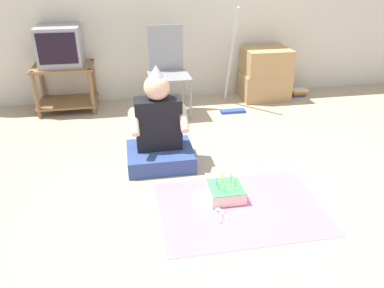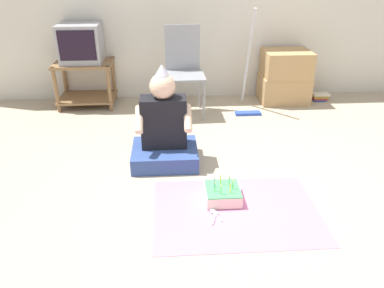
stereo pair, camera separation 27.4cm
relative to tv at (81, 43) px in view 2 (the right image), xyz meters
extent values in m
plane|color=tan|center=(1.44, -2.02, -0.72)|extent=(16.00, 16.00, 0.00)
cube|color=olive|center=(0.00, -0.01, -0.22)|extent=(0.64, 0.46, 0.03)
cube|color=olive|center=(0.00, -0.01, -0.63)|extent=(0.64, 0.46, 0.02)
cylinder|color=olive|center=(-0.29, -0.21, -0.46)|extent=(0.04, 0.04, 0.51)
cylinder|color=olive|center=(0.29, -0.21, -0.46)|extent=(0.04, 0.04, 0.51)
cylinder|color=olive|center=(-0.29, 0.19, -0.46)|extent=(0.04, 0.04, 0.51)
cylinder|color=olive|center=(0.29, 0.19, -0.46)|extent=(0.04, 0.04, 0.51)
cube|color=#99999E|center=(0.00, 0.00, 0.00)|extent=(0.45, 0.40, 0.41)
cube|color=black|center=(0.00, -0.20, 0.01)|extent=(0.39, 0.01, 0.31)
cube|color=gray|center=(1.12, -0.37, -0.28)|extent=(0.44, 0.43, 0.02)
cube|color=gray|center=(1.11, -0.18, -0.03)|extent=(0.38, 0.03, 0.49)
cylinder|color=gray|center=(0.93, -0.57, -0.50)|extent=(0.02, 0.02, 0.44)
cylinder|color=gray|center=(1.32, -0.55, -0.50)|extent=(0.02, 0.02, 0.44)
cylinder|color=gray|center=(0.92, -0.20, -0.50)|extent=(0.02, 0.02, 0.44)
cylinder|color=gray|center=(1.30, -0.18, -0.50)|extent=(0.02, 0.02, 0.44)
cube|color=tan|center=(2.32, -0.03, -0.56)|extent=(0.56, 0.42, 0.31)
cube|color=tan|center=(2.32, -0.03, -0.26)|extent=(0.53, 0.44, 0.29)
cube|color=#2D4CB2|center=(1.82, -0.43, -0.71)|extent=(0.28, 0.09, 0.03)
cylinder|color=#B7B7BC|center=(1.82, -0.25, -0.14)|extent=(0.03, 0.39, 1.10)
cube|color=#284793|center=(2.77, -0.04, -0.71)|extent=(0.15, 0.12, 0.02)
cube|color=#B72D28|center=(2.78, -0.04, -0.69)|extent=(0.16, 0.12, 0.02)
cube|color=#A88933|center=(2.79, -0.04, -0.67)|extent=(0.18, 0.12, 0.03)
cube|color=beige|center=(2.79, -0.04, -0.64)|extent=(0.20, 0.11, 0.02)
cube|color=#334C8C|center=(0.90, -1.43, -0.65)|extent=(0.55, 0.46, 0.14)
cube|color=black|center=(0.90, -1.39, -0.37)|extent=(0.37, 0.19, 0.43)
sphere|color=beige|center=(0.90, -1.39, -0.06)|extent=(0.21, 0.21, 0.21)
cone|color=silver|center=(0.90, -1.39, 0.07)|extent=(0.11, 0.11, 0.09)
cylinder|color=beige|center=(0.71, -1.49, -0.30)|extent=(0.06, 0.23, 0.19)
cylinder|color=beige|center=(1.09, -1.49, -0.30)|extent=(0.06, 0.23, 0.19)
cube|color=pink|center=(1.39, -2.16, -0.72)|extent=(1.14, 0.82, 0.01)
cube|color=#F4E0C6|center=(1.32, -2.02, -0.67)|extent=(0.25, 0.25, 0.08)
cube|color=#4CB266|center=(1.32, -2.02, -0.63)|extent=(0.24, 0.24, 0.01)
cylinder|color=#66C666|center=(1.38, -2.03, -0.59)|extent=(0.01, 0.01, 0.07)
sphere|color=#FFCC4C|center=(1.38, -2.03, -0.55)|extent=(0.01, 0.01, 0.01)
cylinder|color=#66C666|center=(1.37, -1.98, -0.59)|extent=(0.01, 0.01, 0.07)
sphere|color=#FFCC4C|center=(1.37, -1.98, -0.55)|extent=(0.01, 0.01, 0.01)
cylinder|color=yellow|center=(1.31, -1.96, -0.59)|extent=(0.01, 0.01, 0.07)
sphere|color=#FFCC4C|center=(1.31, -1.96, -0.55)|extent=(0.01, 0.01, 0.01)
cylinder|color=#4C7FE5|center=(1.25, -1.99, -0.59)|extent=(0.01, 0.01, 0.07)
sphere|color=#FFCC4C|center=(1.25, -1.99, -0.55)|extent=(0.01, 0.01, 0.01)
cylinder|color=#66C666|center=(1.25, -2.05, -0.59)|extent=(0.01, 0.01, 0.07)
sphere|color=#FFCC4C|center=(1.25, -2.05, -0.55)|extent=(0.01, 0.01, 0.01)
cylinder|color=#66C666|center=(1.29, -2.09, -0.59)|extent=(0.01, 0.01, 0.07)
sphere|color=#FFCC4C|center=(1.29, -2.09, -0.55)|extent=(0.01, 0.01, 0.01)
cylinder|color=yellow|center=(1.36, -2.08, -0.59)|extent=(0.01, 0.01, 0.07)
sphere|color=#FFCC4C|center=(1.36, -2.08, -0.55)|extent=(0.01, 0.01, 0.01)
ellipsoid|color=white|center=(1.23, -2.16, -0.71)|extent=(0.04, 0.05, 0.01)
cube|color=white|center=(1.26, -2.22, -0.71)|extent=(0.05, 0.10, 0.01)
ellipsoid|color=white|center=(1.25, -2.19, -0.71)|extent=(0.04, 0.05, 0.01)
cube|color=white|center=(1.23, -2.25, -0.71)|extent=(0.04, 0.10, 0.01)
camera|label=1|loc=(0.68, -4.21, 0.88)|focal=35.00mm
camera|label=2|loc=(0.95, -4.24, 0.88)|focal=35.00mm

